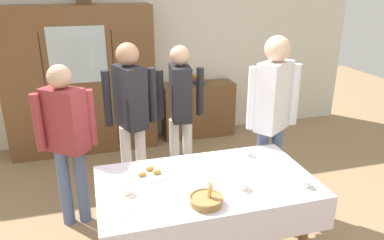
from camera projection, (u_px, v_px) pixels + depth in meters
name	position (u px, v px, depth m)	size (l,w,h in m)	color
back_wall	(145.00, 45.00, 5.18)	(6.40, 0.10, 2.70)	silver
dining_table	(207.00, 195.00, 2.83)	(1.65, 0.95, 0.76)	brown
wall_cabinet	(81.00, 81.00, 4.82)	(1.90, 0.46, 1.92)	brown
bookshelf_low	(198.00, 110.00, 5.48)	(1.05, 0.35, 0.80)	brown
book_stack	(198.00, 79.00, 5.32)	(0.17, 0.23, 0.12)	#2D5184
tea_cup_front_edge	(247.00, 153.00, 3.22)	(0.13, 0.13, 0.06)	white
tea_cup_far_left	(127.00, 191.00, 2.63)	(0.13, 0.13, 0.06)	white
tea_cup_near_left	(243.00, 186.00, 2.69)	(0.13, 0.13, 0.06)	white
tea_cup_near_right	(306.00, 184.00, 2.72)	(0.13, 0.13, 0.06)	silver
bread_basket	(206.00, 200.00, 2.51)	(0.24, 0.24, 0.16)	#9E7542
pastry_plate	(149.00, 174.00, 2.90)	(0.28, 0.28, 0.05)	white
spoon_front_edge	(262.00, 176.00, 2.88)	(0.12, 0.02, 0.01)	silver
spoon_near_right	(292.00, 172.00, 2.94)	(0.12, 0.02, 0.01)	silver
spoon_mid_right	(130.00, 215.00, 2.40)	(0.12, 0.02, 0.01)	silver
person_behind_table_left	(131.00, 108.00, 3.65)	(0.52, 0.41, 1.66)	silver
person_near_right_end	(67.00, 133.00, 3.26)	(0.52, 0.38, 1.54)	slate
person_by_cabinet	(273.00, 108.00, 3.45)	(0.52, 0.37, 1.75)	slate
person_beside_shelf	(180.00, 103.00, 3.97)	(0.52, 0.38, 1.58)	silver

